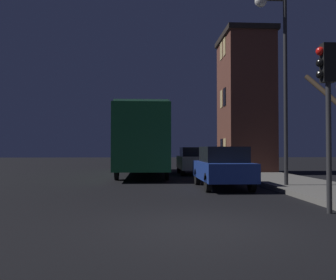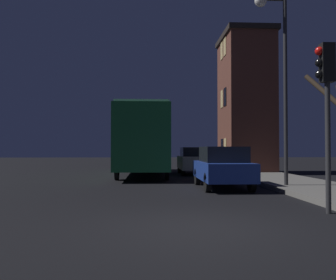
{
  "view_description": "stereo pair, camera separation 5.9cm",
  "coord_description": "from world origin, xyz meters",
  "px_view_note": "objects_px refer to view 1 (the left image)",
  "views": [
    {
      "loc": [
        -1.04,
        -7.09,
        1.47
      ],
      "look_at": [
        -0.18,
        8.43,
        1.85
      ],
      "focal_mm": 40.0,
      "sensor_mm": 36.0,
      "label": 1
    },
    {
      "loc": [
        -0.98,
        -7.09,
        1.47
      ],
      "look_at": [
        -0.18,
        8.43,
        1.85
      ],
      "focal_mm": 40.0,
      "sensor_mm": 36.0,
      "label": 2
    }
  ],
  "objects_px": {
    "traffic_light": "(327,91)",
    "car_mid_lane": "(195,160)",
    "bus": "(143,137)",
    "streetlamp": "(276,53)",
    "car_near_lane": "(222,167)"
  },
  "relations": [
    {
      "from": "streetlamp",
      "to": "car_mid_lane",
      "type": "bearing_deg",
      "value": 102.38
    },
    {
      "from": "car_near_lane",
      "to": "car_mid_lane",
      "type": "height_order",
      "value": "car_mid_lane"
    },
    {
      "from": "car_near_lane",
      "to": "car_mid_lane",
      "type": "relative_size",
      "value": 1.05
    },
    {
      "from": "streetlamp",
      "to": "car_near_lane",
      "type": "height_order",
      "value": "streetlamp"
    },
    {
      "from": "traffic_light",
      "to": "car_mid_lane",
      "type": "bearing_deg",
      "value": 95.61
    },
    {
      "from": "streetlamp",
      "to": "bus",
      "type": "distance_m",
      "value": 10.02
    },
    {
      "from": "traffic_light",
      "to": "car_mid_lane",
      "type": "relative_size",
      "value": 0.98
    },
    {
      "from": "bus",
      "to": "car_near_lane",
      "type": "distance_m",
      "value": 8.33
    },
    {
      "from": "streetlamp",
      "to": "bus",
      "type": "relative_size",
      "value": 0.61
    },
    {
      "from": "traffic_light",
      "to": "car_near_lane",
      "type": "distance_m",
      "value": 6.11
    },
    {
      "from": "traffic_light",
      "to": "bus",
      "type": "distance_m",
      "value": 13.96
    },
    {
      "from": "traffic_light",
      "to": "bus",
      "type": "xyz_separation_m",
      "value": [
        -4.4,
        13.24,
        -0.65
      ]
    },
    {
      "from": "traffic_light",
      "to": "car_near_lane",
      "type": "height_order",
      "value": "traffic_light"
    },
    {
      "from": "car_near_lane",
      "to": "streetlamp",
      "type": "bearing_deg",
      "value": -18.45
    },
    {
      "from": "car_mid_lane",
      "to": "streetlamp",
      "type": "bearing_deg",
      "value": -77.62
    }
  ]
}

